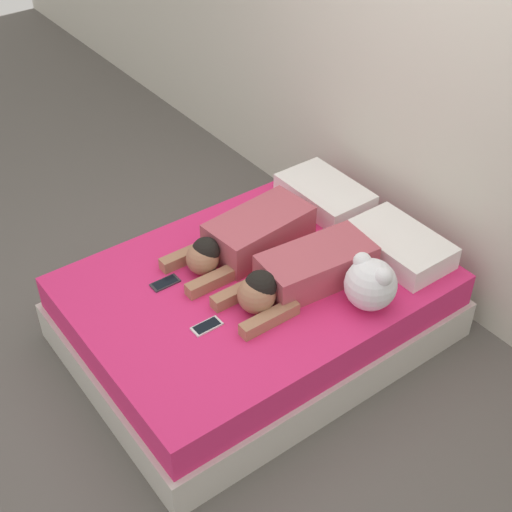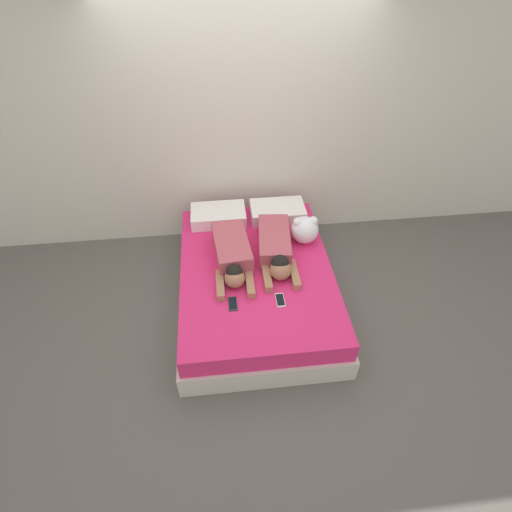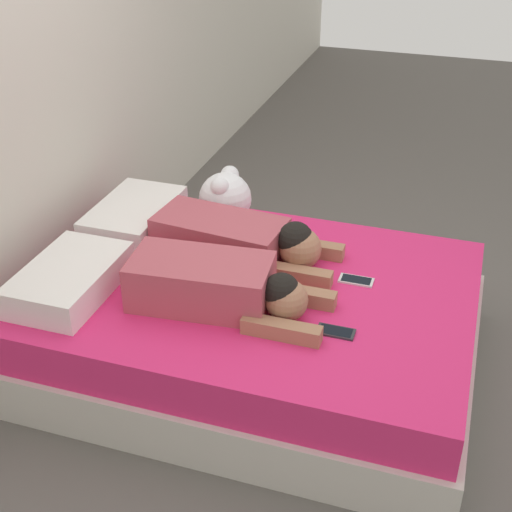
{
  "view_description": "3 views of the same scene",
  "coord_description": "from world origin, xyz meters",
  "px_view_note": "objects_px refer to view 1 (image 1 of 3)",
  "views": [
    {
      "loc": [
        2.41,
        -1.79,
        3.0
      ],
      "look_at": [
        0.0,
        0.0,
        0.6
      ],
      "focal_mm": 50.0,
      "sensor_mm": 36.0,
      "label": 1
    },
    {
      "loc": [
        -0.3,
        -2.71,
        3.12
      ],
      "look_at": [
        0.0,
        0.0,
        0.6
      ],
      "focal_mm": 28.0,
      "sensor_mm": 36.0,
      "label": 2
    },
    {
      "loc": [
        -2.63,
        -0.86,
        2.24
      ],
      "look_at": [
        0.0,
        0.0,
        0.6
      ],
      "focal_mm": 50.0,
      "sensor_mm": 36.0,
      "label": 3
    }
  ],
  "objects_px": {
    "pillow_head_right": "(399,245)",
    "cell_phone_right": "(207,326)",
    "pillow_head_left": "(325,194)",
    "person_left": "(246,238)",
    "cell_phone_left": "(165,283)",
    "bed": "(256,307)",
    "plush_toy": "(371,283)",
    "person_right": "(299,274)"
  },
  "relations": [
    {
      "from": "person_left",
      "to": "cell_phone_right",
      "type": "distance_m",
      "value": 0.65
    },
    {
      "from": "pillow_head_right",
      "to": "plush_toy",
      "type": "distance_m",
      "value": 0.49
    },
    {
      "from": "bed",
      "to": "plush_toy",
      "type": "bearing_deg",
      "value": 32.93
    },
    {
      "from": "person_right",
      "to": "cell_phone_left",
      "type": "height_order",
      "value": "person_right"
    },
    {
      "from": "pillow_head_right",
      "to": "person_left",
      "type": "height_order",
      "value": "person_left"
    },
    {
      "from": "pillow_head_right",
      "to": "pillow_head_left",
      "type": "bearing_deg",
      "value": 180.0
    },
    {
      "from": "bed",
      "to": "plush_toy",
      "type": "distance_m",
      "value": 0.74
    },
    {
      "from": "cell_phone_left",
      "to": "cell_phone_right",
      "type": "bearing_deg",
      "value": -0.49
    },
    {
      "from": "person_right",
      "to": "cell_phone_right",
      "type": "xyz_separation_m",
      "value": [
        -0.04,
        -0.56,
        -0.09
      ]
    },
    {
      "from": "person_right",
      "to": "cell_phone_left",
      "type": "bearing_deg",
      "value": -129.48
    },
    {
      "from": "person_right",
      "to": "cell_phone_right",
      "type": "distance_m",
      "value": 0.57
    },
    {
      "from": "pillow_head_right",
      "to": "cell_phone_right",
      "type": "distance_m",
      "value": 1.22
    },
    {
      "from": "cell_phone_left",
      "to": "pillow_head_right",
      "type": "bearing_deg",
      "value": 64.51
    },
    {
      "from": "cell_phone_right",
      "to": "plush_toy",
      "type": "distance_m",
      "value": 0.87
    },
    {
      "from": "cell_phone_right",
      "to": "plush_toy",
      "type": "bearing_deg",
      "value": 64.91
    },
    {
      "from": "bed",
      "to": "person_left",
      "type": "xyz_separation_m",
      "value": [
        -0.22,
        0.09,
        0.33
      ]
    },
    {
      "from": "pillow_head_left",
      "to": "pillow_head_right",
      "type": "height_order",
      "value": "same"
    },
    {
      "from": "pillow_head_right",
      "to": "cell_phone_right",
      "type": "height_order",
      "value": "pillow_head_right"
    },
    {
      "from": "cell_phone_right",
      "to": "plush_toy",
      "type": "relative_size",
      "value": 0.55
    },
    {
      "from": "cell_phone_right",
      "to": "pillow_head_right",
      "type": "bearing_deg",
      "value": 82.58
    },
    {
      "from": "pillow_head_left",
      "to": "plush_toy",
      "type": "height_order",
      "value": "plush_toy"
    },
    {
      "from": "person_right",
      "to": "pillow_head_right",
      "type": "bearing_deg",
      "value": 80.0
    },
    {
      "from": "plush_toy",
      "to": "person_right",
      "type": "bearing_deg",
      "value": -146.13
    },
    {
      "from": "person_right",
      "to": "cell_phone_left",
      "type": "relative_size",
      "value": 5.76
    },
    {
      "from": "bed",
      "to": "cell_phone_right",
      "type": "bearing_deg",
      "value": -69.15
    },
    {
      "from": "person_left",
      "to": "cell_phone_left",
      "type": "relative_size",
      "value": 5.62
    },
    {
      "from": "bed",
      "to": "pillow_head_left",
      "type": "distance_m",
      "value": 0.89
    },
    {
      "from": "person_right",
      "to": "plush_toy",
      "type": "xyz_separation_m",
      "value": [
        0.32,
        0.22,
        0.05
      ]
    },
    {
      "from": "pillow_head_right",
      "to": "person_right",
      "type": "distance_m",
      "value": 0.66
    },
    {
      "from": "bed",
      "to": "pillow_head_left",
      "type": "height_order",
      "value": "pillow_head_left"
    },
    {
      "from": "pillow_head_left",
      "to": "cell_phone_left",
      "type": "distance_m",
      "value": 1.21
    },
    {
      "from": "pillow_head_left",
      "to": "person_right",
      "type": "bearing_deg",
      "value": -50.53
    },
    {
      "from": "bed",
      "to": "cell_phone_right",
      "type": "relative_size",
      "value": 12.77
    },
    {
      "from": "pillow_head_right",
      "to": "plush_toy",
      "type": "relative_size",
      "value": 2.0
    },
    {
      "from": "cell_phone_right",
      "to": "plush_toy",
      "type": "xyz_separation_m",
      "value": [
        0.36,
        0.78,
        0.14
      ]
    },
    {
      "from": "pillow_head_right",
      "to": "person_left",
      "type": "relative_size",
      "value": 0.65
    },
    {
      "from": "pillow_head_left",
      "to": "person_right",
      "type": "height_order",
      "value": "person_right"
    },
    {
      "from": "pillow_head_right",
      "to": "person_left",
      "type": "bearing_deg",
      "value": -128.07
    },
    {
      "from": "bed",
      "to": "person_left",
      "type": "height_order",
      "value": "person_left"
    },
    {
      "from": "pillow_head_left",
      "to": "person_left",
      "type": "relative_size",
      "value": 0.65
    },
    {
      "from": "person_right",
      "to": "cell_phone_left",
      "type": "xyz_separation_m",
      "value": [
        -0.46,
        -0.56,
        -0.09
      ]
    },
    {
      "from": "person_right",
      "to": "plush_toy",
      "type": "relative_size",
      "value": 3.15
    }
  ]
}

